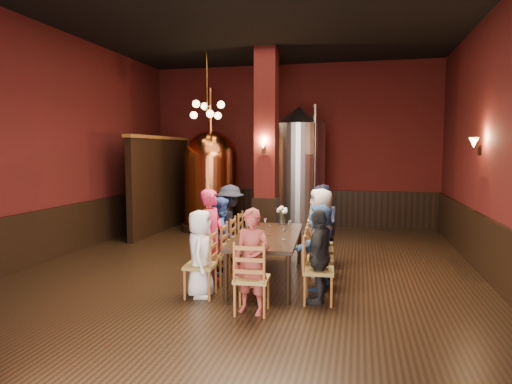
% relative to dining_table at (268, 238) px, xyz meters
% --- Properties ---
extents(room, '(10.00, 10.02, 4.50)m').
position_rel_dining_table_xyz_m(room, '(-0.42, 0.65, 1.56)').
color(room, black).
rests_on(room, ground).
extents(wainscot_right, '(0.08, 9.90, 1.00)m').
position_rel_dining_table_xyz_m(wainscot_right, '(3.54, 0.65, -0.19)').
color(wainscot_right, black).
rests_on(wainscot_right, ground).
extents(wainscot_back, '(7.90, 0.08, 1.00)m').
position_rel_dining_table_xyz_m(wainscot_back, '(-0.42, 5.61, -0.19)').
color(wainscot_back, black).
rests_on(wainscot_back, ground).
extents(wainscot_left, '(0.08, 9.90, 1.00)m').
position_rel_dining_table_xyz_m(wainscot_left, '(-4.38, 0.65, -0.19)').
color(wainscot_left, black).
rests_on(wainscot_left, ground).
extents(column, '(0.58, 0.58, 4.50)m').
position_rel_dining_table_xyz_m(column, '(-0.72, 3.45, 1.56)').
color(column, '#4B1010').
rests_on(column, ground).
extents(partition, '(0.22, 3.50, 2.40)m').
position_rel_dining_table_xyz_m(partition, '(-3.62, 3.85, 0.51)').
color(partition, black).
rests_on(partition, ground).
extents(pendant_cluster, '(0.90, 0.90, 1.70)m').
position_rel_dining_table_xyz_m(pendant_cluster, '(-2.22, 3.55, 2.41)').
color(pendant_cluster, '#A57226').
rests_on(pendant_cluster, room).
extents(sconce_wall, '(0.20, 0.20, 0.36)m').
position_rel_dining_table_xyz_m(sconce_wall, '(3.48, 1.45, 1.51)').
color(sconce_wall, black).
rests_on(sconce_wall, room).
extents(sconce_column, '(0.20, 0.20, 0.36)m').
position_rel_dining_table_xyz_m(sconce_column, '(-0.72, 3.15, 1.51)').
color(sconce_column, black).
rests_on(sconce_column, column).
extents(dining_table, '(1.15, 2.46, 0.75)m').
position_rel_dining_table_xyz_m(dining_table, '(0.00, 0.00, 0.00)').
color(dining_table, black).
rests_on(dining_table, ground).
extents(chair_0, '(0.49, 0.49, 0.92)m').
position_rel_dining_table_xyz_m(chair_0, '(-0.79, -1.05, -0.23)').
color(chair_0, '#9B5C27').
rests_on(chair_0, ground).
extents(person_0, '(0.52, 0.68, 1.27)m').
position_rel_dining_table_xyz_m(person_0, '(-0.79, -1.05, -0.06)').
color(person_0, white).
rests_on(person_0, ground).
extents(chair_1, '(0.49, 0.49, 0.92)m').
position_rel_dining_table_xyz_m(chair_1, '(-0.83, -0.38, -0.23)').
color(chair_1, '#9B5C27').
rests_on(chair_1, ground).
extents(person_1, '(0.42, 0.59, 1.51)m').
position_rel_dining_table_xyz_m(person_1, '(-0.83, -0.38, 0.07)').
color(person_1, '#BA2043').
rests_on(person_1, ground).
extents(chair_2, '(0.49, 0.49, 0.92)m').
position_rel_dining_table_xyz_m(chair_2, '(-0.87, 0.28, -0.23)').
color(chair_2, '#9B5C27').
rests_on(chair_2, ground).
extents(person_2, '(0.44, 0.69, 1.32)m').
position_rel_dining_table_xyz_m(person_2, '(-0.87, 0.28, -0.03)').
color(person_2, '#2C4593').
rests_on(person_2, ground).
extents(chair_3, '(0.49, 0.49, 0.92)m').
position_rel_dining_table_xyz_m(chair_3, '(-0.91, 0.94, -0.23)').
color(chair_3, '#9B5C27').
rests_on(chair_3, ground).
extents(person_3, '(0.61, 0.99, 1.48)m').
position_rel_dining_table_xyz_m(person_3, '(-0.91, 0.94, 0.05)').
color(person_3, black).
rests_on(person_3, ground).
extents(chair_4, '(0.49, 0.49, 0.92)m').
position_rel_dining_table_xyz_m(chair_4, '(0.91, -0.94, -0.23)').
color(chair_4, '#9B5C27').
rests_on(chair_4, ground).
extents(person_4, '(0.37, 0.79, 1.32)m').
position_rel_dining_table_xyz_m(person_4, '(0.91, -0.94, -0.03)').
color(person_4, black).
rests_on(person_4, ground).
extents(chair_5, '(0.49, 0.49, 0.92)m').
position_rel_dining_table_xyz_m(chair_5, '(0.87, -0.28, -0.23)').
color(chair_5, '#9B5C27').
rests_on(chair_5, ground).
extents(person_5, '(0.66, 1.27, 1.31)m').
position_rel_dining_table_xyz_m(person_5, '(0.87, -0.28, -0.03)').
color(person_5, '#2F578F').
rests_on(person_5, ground).
extents(chair_6, '(0.49, 0.49, 0.92)m').
position_rel_dining_table_xyz_m(chair_6, '(0.83, 0.38, -0.23)').
color(chair_6, '#9B5C27').
rests_on(chair_6, ground).
extents(person_6, '(0.66, 0.83, 1.49)m').
position_rel_dining_table_xyz_m(person_6, '(0.83, 0.38, 0.06)').
color(person_6, beige).
rests_on(person_6, ground).
extents(chair_7, '(0.49, 0.49, 0.92)m').
position_rel_dining_table_xyz_m(chair_7, '(0.79, 1.05, -0.23)').
color(chair_7, '#9B5C27').
rests_on(chair_7, ground).
extents(person_7, '(0.64, 0.82, 1.50)m').
position_rel_dining_table_xyz_m(person_7, '(0.79, 1.05, 0.06)').
color(person_7, black).
rests_on(person_7, ground).
extents(chair_8, '(0.49, 0.49, 0.92)m').
position_rel_dining_table_xyz_m(chair_8, '(0.10, -1.55, -0.23)').
color(chair_8, '#9B5C27').
rests_on(chair_8, ground).
extents(person_8, '(0.56, 0.43, 1.38)m').
position_rel_dining_table_xyz_m(person_8, '(0.10, -1.55, 0.00)').
color(person_8, brown).
rests_on(person_8, ground).
extents(copper_kettle, '(1.57, 1.57, 3.72)m').
position_rel_dining_table_xyz_m(copper_kettle, '(-2.37, 4.25, 0.67)').
color(copper_kettle, black).
rests_on(copper_kettle, ground).
extents(steel_vessel, '(1.73, 1.73, 3.25)m').
position_rel_dining_table_xyz_m(steel_vessel, '(-0.10, 4.67, 0.94)').
color(steel_vessel, '#B2B2B7').
rests_on(steel_vessel, ground).
extents(rose_vase, '(0.21, 0.21, 0.35)m').
position_rel_dining_table_xyz_m(rose_vase, '(0.07, 1.01, 0.29)').
color(rose_vase, white).
rests_on(rose_vase, dining_table).
extents(wine_glass_0, '(0.07, 0.07, 0.17)m').
position_rel_dining_table_xyz_m(wine_glass_0, '(-0.15, -0.26, 0.15)').
color(wine_glass_0, white).
rests_on(wine_glass_0, dining_table).
extents(wine_glass_1, '(0.07, 0.07, 0.17)m').
position_rel_dining_table_xyz_m(wine_glass_1, '(-0.17, 0.61, 0.15)').
color(wine_glass_1, white).
rests_on(wine_glass_1, dining_table).
extents(wine_glass_2, '(0.07, 0.07, 0.17)m').
position_rel_dining_table_xyz_m(wine_glass_2, '(-0.13, -0.97, 0.15)').
color(wine_glass_2, white).
rests_on(wine_glass_2, dining_table).
extents(wine_glass_3, '(0.07, 0.07, 0.17)m').
position_rel_dining_table_xyz_m(wine_glass_3, '(-0.31, -0.14, 0.15)').
color(wine_glass_3, white).
rests_on(wine_glass_3, dining_table).
extents(wine_glass_4, '(0.07, 0.07, 0.17)m').
position_rel_dining_table_xyz_m(wine_glass_4, '(0.33, -0.38, 0.15)').
color(wine_glass_4, white).
rests_on(wine_glass_4, dining_table).
extents(wine_glass_5, '(0.07, 0.07, 0.17)m').
position_rel_dining_table_xyz_m(wine_glass_5, '(0.29, 0.48, 0.15)').
color(wine_glass_5, white).
rests_on(wine_glass_5, dining_table).
extents(wine_glass_6, '(0.07, 0.07, 0.17)m').
position_rel_dining_table_xyz_m(wine_glass_6, '(0.05, -0.09, 0.15)').
color(wine_glass_6, white).
rests_on(wine_glass_6, dining_table).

